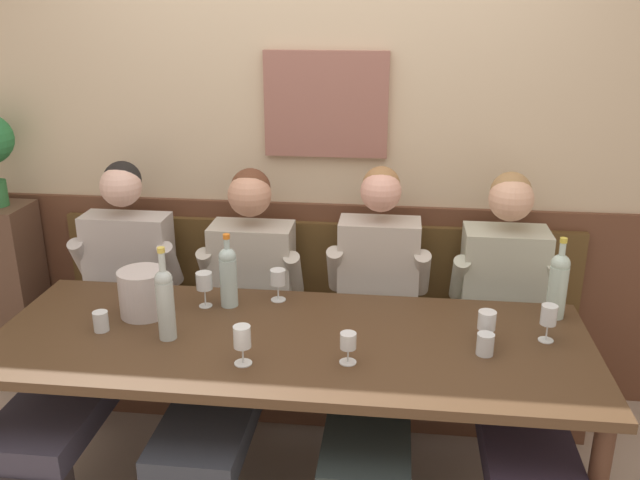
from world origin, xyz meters
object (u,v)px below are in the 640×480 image
Objects in this scene: wine_bottle_green_tall at (558,283)px; wine_glass_center_front at (487,321)px; wine_bottle_clear_water at (228,275)px; wine_glass_mid_left at (204,283)px; ice_bucket at (143,293)px; wine_glass_near_bucket at (348,343)px; dining_table at (290,354)px; wine_glass_center_rear at (242,339)px; person_center_right_seat at (511,339)px; wine_bottle_amber_mid at (165,301)px; person_left_seat at (100,325)px; water_tumbler_right at (101,321)px; person_center_left_seat at (237,327)px; wine_glass_right_end at (278,278)px; person_right_seat at (374,335)px; water_tumbler_left at (485,344)px; wall_bench at (313,354)px; wine_glass_left_end at (549,317)px.

wine_bottle_green_tall reaches higher than wine_glass_center_front.
wine_bottle_clear_water is 0.11m from wine_glass_mid_left.
ice_bucket is 0.94m from wine_glass_near_bucket.
wine_glass_center_front is (0.76, 0.05, 0.17)m from dining_table.
person_center_right_seat is at bearing 28.14° from wine_glass_center_rear.
wine_bottle_amber_mid is 1.60m from wine_bottle_green_tall.
person_left_seat is at bearing -178.74° from person_center_right_seat.
water_tumbler_right is (-1.84, -0.35, -0.11)m from wine_bottle_green_tall.
person_center_left_seat is 1.13m from wine_glass_center_front.
wine_glass_center_rear is at bearing -172.11° from wine_glass_near_bucket.
dining_table is 16.37× the size of wine_glass_right_end.
person_left_seat is 3.75× the size of wine_bottle_green_tall.
person_right_seat reaches higher than person_center_left_seat.
person_left_seat is at bearing 171.52° from wine_glass_center_front.
water_tumbler_right is 1.52m from water_tumbler_left.
wine_bottle_amber_mid is 0.37m from wine_bottle_clear_water.
wine_bottle_amber_mid is 1.08× the size of wine_bottle_green_tall.
wine_glass_mid_left is (-0.30, -0.10, 0.01)m from wine_glass_right_end.
person_right_seat reaches higher than wine_glass_mid_left.
water_tumbler_right is 0.98× the size of water_tumbler_left.
wine_bottle_clear_water is 1.11m from water_tumbler_left.
person_left_seat reaches higher than ice_bucket.
wine_glass_mid_left is (0.23, 0.11, 0.01)m from ice_bucket.
person_left_seat reaches higher than wine_glass_center_front.
wine_bottle_amber_mid is at bearing 154.71° from wine_glass_center_rear.
wine_bottle_green_tall is (2.02, 0.01, 0.31)m from person_left_seat.
person_left_seat is (-0.94, -0.41, 0.32)m from wall_bench.
ice_bucket is 1.73m from wine_bottle_green_tall.
person_center_left_seat is at bearing 132.33° from dining_table.
person_center_right_seat reaches higher than wine_glass_center_front.
person_left_seat is 0.42m from water_tumbler_right.
wine_glass_left_end is (1.31, -0.17, -0.04)m from wine_bottle_clear_water.
wine_bottle_amber_mid is (0.17, -0.19, 0.06)m from ice_bucket.
wine_bottle_amber_mid is (0.46, -0.36, 0.31)m from person_left_seat.
wine_glass_left_end reaches higher than wine_glass_near_bucket.
wine_bottle_clear_water is 1.10m from wine_glass_center_front.
wine_bottle_amber_mid is 2.51× the size of wine_glass_center_rear.
wine_glass_left_end is at bearing -31.87° from wall_bench.
wine_glass_left_end is at bearing -6.17° from person_left_seat.
wine_glass_mid_left is at bearing 147.99° from wine_glass_near_bucket.
wine_glass_near_bucket is 0.77× the size of wine_glass_mid_left.
wine_bottle_green_tall is 2.92× the size of wine_glass_near_bucket.
wall_bench is at bearing 42.05° from ice_bucket.
person_center_right_seat is (1.86, 0.04, 0.02)m from person_left_seat.
person_left_seat reaches higher than wine_bottle_green_tall.
wall_bench is at bearing 51.74° from person_center_left_seat.
person_left_seat is at bearing 141.81° from wine_bottle_amber_mid.
wall_bench is at bearing 49.01° from wine_glass_mid_left.
wall_bench is 1.19m from water_tumbler_right.
wine_bottle_amber_mid is at bearing -163.82° from person_center_right_seat.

